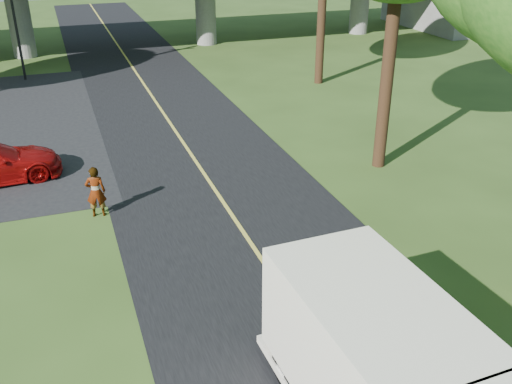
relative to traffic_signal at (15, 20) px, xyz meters
name	(u,v)px	position (x,y,z in m)	size (l,w,h in m)	color
ground	(339,376)	(6.00, -26.00, -3.20)	(120.00, 120.00, 0.00)	#2F4719
road	(207,178)	(6.00, -16.00, -3.19)	(7.00, 90.00, 0.02)	black
lane_line	(207,178)	(6.00, -16.00, -3.17)	(0.12, 90.00, 0.01)	gold
traffic_signal	(15,20)	(0.00, 0.00, 0.00)	(0.18, 0.22, 5.20)	black
pedestrian	(96,192)	(2.19, -17.50, -2.40)	(0.59, 0.38, 1.60)	gray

